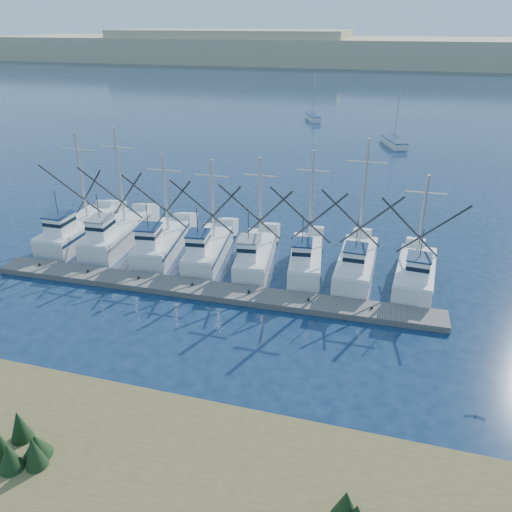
# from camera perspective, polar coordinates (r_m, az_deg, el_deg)

# --- Properties ---
(ground) EXTENTS (500.00, 500.00, 0.00)m
(ground) POSITION_cam_1_polar(r_m,az_deg,el_deg) (27.20, 2.57, -12.88)
(ground) COLOR #0B1E33
(ground) RESTS_ON ground
(shore_bank) EXTENTS (40.00, 10.00, 1.60)m
(shore_bank) POSITION_cam_1_polar(r_m,az_deg,el_deg) (23.13, -25.42, -21.64)
(shore_bank) COLOR #4C422D
(shore_bank) RESTS_ON ground
(floating_dock) EXTENTS (31.34, 2.77, 0.42)m
(floating_dock) POSITION_cam_1_polar(r_m,az_deg,el_deg) (34.12, -5.70, -3.92)
(floating_dock) COLOR slate
(floating_dock) RESTS_ON ground
(dune_ridge) EXTENTS (360.00, 60.00, 10.00)m
(dune_ridge) POSITION_cam_1_polar(r_m,az_deg,el_deg) (231.21, 15.75, 21.58)
(dune_ridge) COLOR tan
(dune_ridge) RESTS_ON ground
(trawler_fleet) EXTENTS (30.02, 8.65, 9.74)m
(trawler_fleet) POSITION_cam_1_polar(r_m,az_deg,el_deg) (38.15, -4.24, 0.76)
(trawler_fleet) COLOR silver
(trawler_fleet) RESTS_ON ground
(sailboat_near) EXTENTS (4.08, 6.77, 8.10)m
(sailboat_near) POSITION_cam_1_polar(r_m,az_deg,el_deg) (78.10, 15.48, 12.40)
(sailboat_near) COLOR silver
(sailboat_near) RESTS_ON ground
(sailboat_far) EXTENTS (3.66, 5.61, 8.10)m
(sailboat_far) POSITION_cam_1_polar(r_m,az_deg,el_deg) (96.14, 6.53, 15.44)
(sailboat_far) COLOR silver
(sailboat_far) RESTS_ON ground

